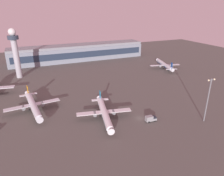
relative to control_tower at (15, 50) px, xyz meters
The scene contains 8 objects.
ground_plane 112.53m from the control_tower, 59.88° to the right, with size 416.00×416.00×0.00m, color #56544F.
terminal_building 72.27m from the control_tower, 32.49° to the left, with size 138.96×22.40×16.40m.
control_tower is the anchor object (origin of this frame).
airplane_near_gate 98.22m from the control_tower, 66.23° to the right, with size 28.01×35.76×9.24m.
airplane_terminal_side 68.11m from the control_tower, 84.61° to the right, with size 29.24×37.49×9.61m.
airplane_mid_apron 127.12m from the control_tower, 11.76° to the right, with size 27.95×35.63×9.27m.
catering_truck 118.09m from the control_tower, 59.55° to the right, with size 5.77×2.66×3.05m.
apron_light_east 138.97m from the control_tower, 52.90° to the right, with size 4.80×0.90×22.46m.
Camera 1 is at (-49.65, -79.16, 53.50)m, focal length 32.99 mm.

